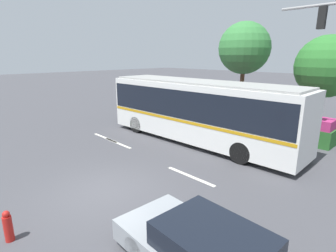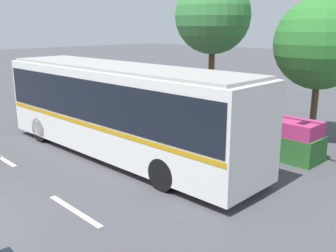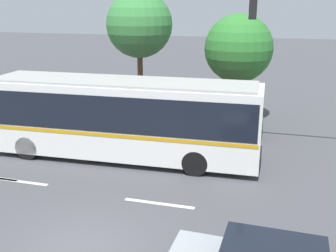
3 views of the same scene
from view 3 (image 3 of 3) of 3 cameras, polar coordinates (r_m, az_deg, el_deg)
name	(u,v)px [view 3 (image 3 of 3)]	position (r m, az deg, el deg)	size (l,w,h in m)	color
ground_plane	(81,249)	(11.63, -12.24, -16.66)	(140.00, 140.00, 0.00)	#444449
city_bus	(122,114)	(16.91, -6.52, 1.64)	(11.51, 2.97, 3.36)	silver
traffic_light_pole	(333,48)	(17.15, 22.30, 10.16)	(6.51, 0.24, 6.91)	gray
flowering_hedge	(172,117)	(20.78, 0.59, 1.25)	(9.12, 1.31, 1.44)	#286028
street_tree_left	(139,25)	(23.64, -4.08, 14.06)	(3.76, 3.76, 7.05)	brown
street_tree_centre	(239,48)	(22.37, 9.94, 10.74)	(3.67, 3.67, 5.85)	brown
lane_stripe_near	(19,181)	(16.12, -20.34, -7.34)	(2.40, 0.16, 0.01)	silver
lane_stripe_mid	(159,204)	(13.59, -1.26, -10.90)	(2.40, 0.16, 0.01)	silver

